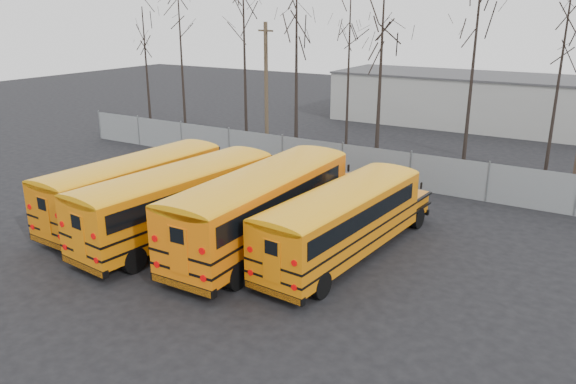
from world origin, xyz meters
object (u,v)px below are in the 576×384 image
Objects in this scene: bus_b at (182,196)px; bus_a at (138,182)px; bus_c at (265,201)px; bus_d at (345,216)px; utility_pole_left at (266,85)px.

bus_a is at bearing 175.67° from bus_b.
bus_c is (6.62, 0.42, 0.17)m from bus_a.
bus_a is 9.88m from bus_d.
utility_pole_left reaches higher than bus_a.
utility_pole_left is (-5.80, 15.12, 2.52)m from bus_b.
bus_a is 0.96× the size of bus_b.
bus_b is 1.33× the size of utility_pole_left.
bus_d is at bearing -27.99° from utility_pole_left.
bus_b is at bearing -49.77° from utility_pole_left.
utility_pole_left reaches higher than bus_b.
bus_a is 6.64m from bus_c.
bus_c is 1.12× the size of bus_d.
bus_b is (3.13, -0.56, 0.07)m from bus_a.
bus_d is at bearing 19.36° from bus_b.
utility_pole_left is (-2.66, 14.56, 2.59)m from bus_a.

